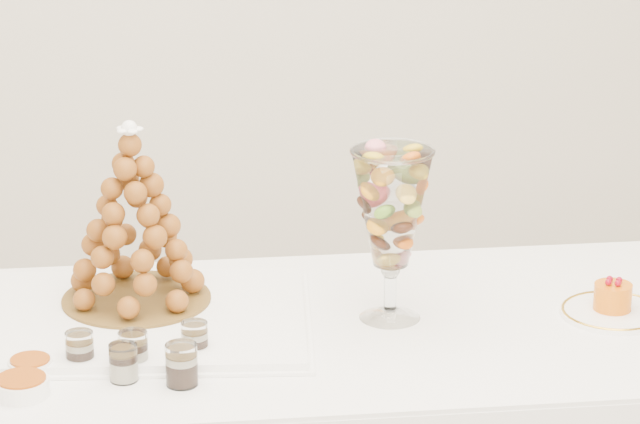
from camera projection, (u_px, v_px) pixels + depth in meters
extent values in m
cube|color=white|center=(320.00, 328.00, 2.94)|extent=(1.95, 0.86, 0.01)
cube|color=white|center=(142.00, 320.00, 2.94)|extent=(0.69, 0.55, 0.02)
cylinder|color=white|center=(390.00, 313.00, 2.98)|extent=(0.12, 0.12, 0.02)
cylinder|color=white|center=(390.00, 289.00, 2.96)|extent=(0.03, 0.03, 0.08)
sphere|color=white|center=(391.00, 269.00, 2.95)|extent=(0.04, 0.04, 0.04)
cylinder|color=white|center=(613.00, 313.00, 2.99)|extent=(0.21, 0.21, 0.01)
cylinder|color=white|center=(80.00, 350.00, 2.75)|extent=(0.05, 0.05, 0.07)
cylinder|color=white|center=(133.00, 351.00, 2.74)|extent=(0.06, 0.06, 0.07)
cylinder|color=white|center=(195.00, 339.00, 2.80)|extent=(0.06, 0.06, 0.07)
cylinder|color=white|center=(123.00, 363.00, 2.70)|extent=(0.06, 0.06, 0.07)
cylinder|color=white|center=(182.00, 365.00, 2.68)|extent=(0.06, 0.06, 0.08)
cylinder|color=white|center=(31.00, 367.00, 2.74)|extent=(0.08, 0.08, 0.03)
cylinder|color=white|center=(22.00, 387.00, 2.65)|extent=(0.10, 0.10, 0.03)
cylinder|color=brown|center=(137.00, 299.00, 3.01)|extent=(0.30, 0.30, 0.01)
cone|color=brown|center=(133.00, 213.00, 2.95)|extent=(0.28, 0.28, 0.36)
sphere|color=white|center=(129.00, 130.00, 2.89)|extent=(0.04, 0.04, 0.04)
cylinder|color=orange|center=(613.00, 297.00, 2.99)|extent=(0.08, 0.08, 0.05)
sphere|color=maroon|center=(619.00, 280.00, 2.98)|extent=(0.01, 0.01, 0.01)
sphere|color=maroon|center=(610.00, 279.00, 2.99)|extent=(0.01, 0.01, 0.01)
sphere|color=maroon|center=(608.00, 282.00, 2.97)|extent=(0.01, 0.01, 0.01)
sphere|color=maroon|center=(618.00, 283.00, 2.97)|extent=(0.01, 0.01, 0.01)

